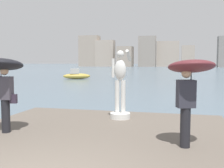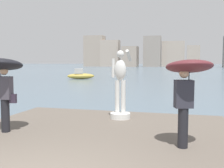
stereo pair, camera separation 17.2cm
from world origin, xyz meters
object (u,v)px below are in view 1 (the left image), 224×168
(onlooker_left, at_px, (2,72))
(boat_mid, at_px, (76,75))
(onlooker_right, at_px, (190,78))
(statue_white_figure, at_px, (120,91))

(onlooker_left, relative_size, boat_mid, 0.55)
(onlooker_left, height_order, boat_mid, onlooker_left)
(onlooker_left, distance_m, onlooker_right, 4.75)
(boat_mid, bearing_deg, onlooker_right, -64.25)
(onlooker_left, relative_size, onlooker_right, 1.03)
(onlooker_right, bearing_deg, boat_mid, 115.75)
(onlooker_left, xyz_separation_m, boat_mid, (-8.32, 26.93, -1.53))
(onlooker_right, bearing_deg, onlooker_left, 178.16)
(statue_white_figure, bearing_deg, onlooker_left, -137.31)
(onlooker_left, bearing_deg, boat_mid, 107.16)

